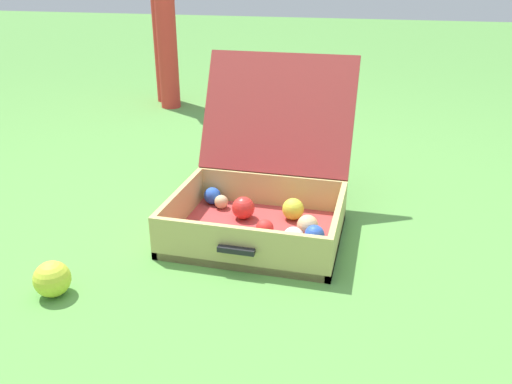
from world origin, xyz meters
name	(u,v)px	position (x,y,z in m)	size (l,w,h in m)	color
ground_plane	(244,246)	(0.00, 0.00, 0.00)	(16.00, 16.00, 0.00)	#569342
open_suitcase	(264,194)	(0.03, 0.16, 0.12)	(0.55, 0.67, 0.54)	#B23838
stray_ball_on_grass	(52,279)	(-0.43, -0.39, 0.05)	(0.10, 0.10, 0.10)	#CCDB38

